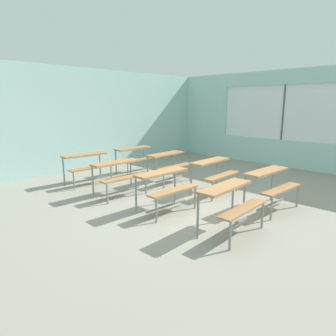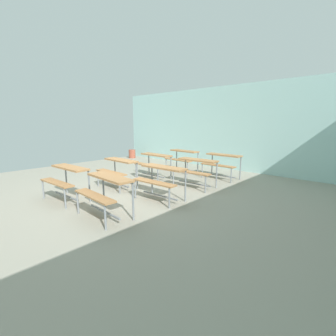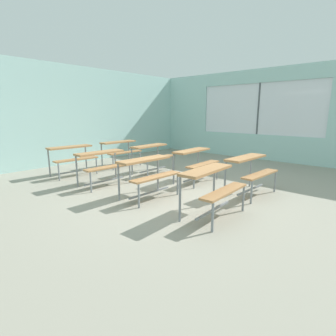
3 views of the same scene
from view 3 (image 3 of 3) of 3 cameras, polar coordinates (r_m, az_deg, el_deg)
name	(u,v)px [view 3 (image 3 of 3)]	position (r m, az deg, el deg)	size (l,w,h in m)	color
ground	(173,195)	(5.29, 1.01, -5.80)	(10.00, 9.00, 0.05)	gray
wall_back	(60,115)	(8.68, -22.39, 10.54)	(10.00, 0.12, 3.00)	#A8D1CC
wall_right	(277,117)	(9.35, 22.61, 10.25)	(0.12, 9.00, 3.00)	#A8D1CC
desk_bench_r0c0	(213,181)	(4.08, 9.68, -2.81)	(1.13, 0.64, 0.74)	#A87547
desk_bench_r0c1	(251,166)	(5.35, 17.54, 0.35)	(1.13, 0.64, 0.74)	#A87547
desk_bench_r1c0	(148,169)	(4.91, -4.33, -0.12)	(1.11, 0.61, 0.74)	#A87547
desk_bench_r1c1	(196,158)	(6.08, 6.02, 2.22)	(1.13, 0.64, 0.74)	#A87547
desk_bench_r2c0	(103,160)	(5.93, -13.97, 1.68)	(1.11, 0.62, 0.74)	#A87547
desk_bench_r2c1	(152,152)	(6.93, -3.46, 3.47)	(1.13, 0.64, 0.74)	#A87547
desk_bench_r3c0	(72,154)	(7.11, -20.14, 2.98)	(1.13, 0.64, 0.74)	#A87547
desk_bench_r3c1	(121,148)	(7.95, -10.28, 4.41)	(1.11, 0.61, 0.74)	#A87547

